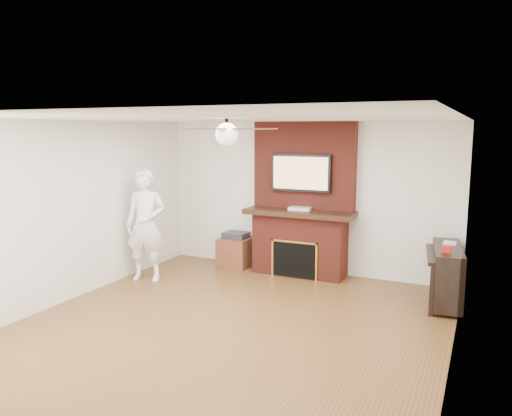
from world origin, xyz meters
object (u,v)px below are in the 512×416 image
at_px(person, 146,225).
at_px(piano, 446,274).
at_px(side_table, 236,251).
at_px(fireplace, 301,214).

relative_size(person, piano, 1.41).
xyz_separation_m(person, side_table, (0.93, 1.29, -0.61)).
height_order(fireplace, side_table, fireplace).
xyz_separation_m(fireplace, side_table, (-1.17, -0.07, -0.72)).
distance_m(fireplace, side_table, 1.38).
bearing_deg(piano, fireplace, 159.18).
relative_size(side_table, piano, 0.48).
distance_m(person, side_table, 1.70).
xyz_separation_m(side_table, piano, (3.48, -0.48, 0.15)).
distance_m(person, piano, 4.50).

